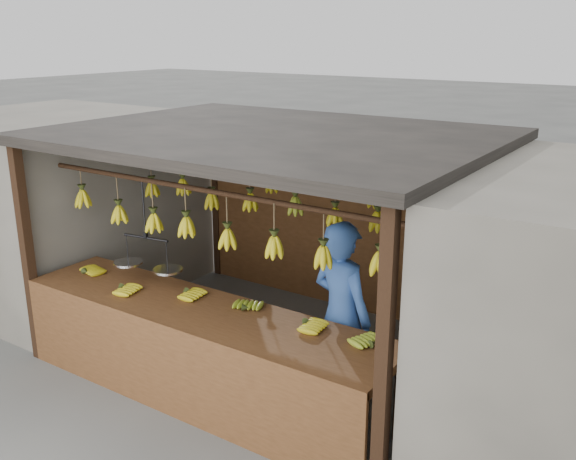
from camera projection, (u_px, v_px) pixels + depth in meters
The scene contains 8 objects.
ground at pixel (273, 350), 7.02m from camera, with size 80.00×80.00×0.00m, color #5B5B57.
stall at pixel (290, 168), 6.69m from camera, with size 4.30×3.30×2.40m.
neighbor_left at pixel (53, 202), 8.59m from camera, with size 3.00×3.00×2.30m, color slate.
counter at pixel (192, 332), 5.84m from camera, with size 3.87×0.88×0.96m.
hanging_bananas at pixel (272, 207), 6.53m from camera, with size 3.62×2.21×0.39m.
balance_scale at pixel (147, 262), 6.30m from camera, with size 0.75×0.35×0.89m.
vendor at pixel (341, 316), 5.77m from camera, with size 0.65×0.43×1.78m, color #3359A5.
bag_bundles at pixel (496, 262), 6.76m from camera, with size 0.08×0.26×1.26m.
Camera 1 is at (3.65, -5.15, 3.34)m, focal length 40.00 mm.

